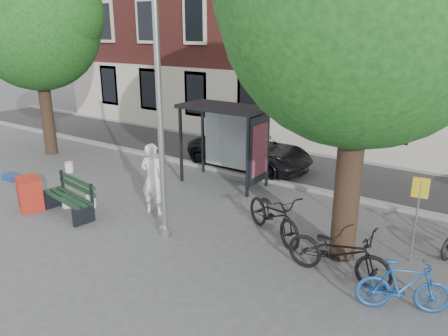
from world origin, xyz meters
name	(u,v)px	position (x,y,z in m)	size (l,w,h in m)	color
ground	(165,235)	(0.00, 0.00, 0.00)	(90.00, 90.00, 0.00)	#4C4C4F
road	(291,166)	(0.00, 7.00, 0.01)	(40.00, 4.00, 0.01)	#28282B
curb_near	(264,179)	(0.00, 5.00, 0.06)	(40.00, 0.25, 0.12)	gray
curb_far	(312,153)	(0.00, 9.00, 0.06)	(40.00, 0.25, 0.12)	gray
lamppost	(160,126)	(0.00, 0.00, 2.78)	(0.28, 0.35, 6.11)	#9EA0A3
tree_left	(33,21)	(-8.99, 2.88, 5.22)	(5.18, 4.86, 7.40)	black
bus_shelter	(235,128)	(-0.61, 4.11, 1.92)	(2.85, 1.45, 2.62)	#1E2328
painter	(153,179)	(-1.20, 0.89, 1.01)	(0.73, 0.48, 2.01)	white
bench	(70,199)	(-3.03, -0.51, 0.46)	(2.01, 0.94, 1.00)	#1E2328
bike_a	(339,252)	(4.24, 0.56, 0.59)	(0.78, 2.24, 1.18)	black
bike_b	(403,286)	(5.61, 0.17, 0.50)	(0.47, 1.67, 1.01)	#1B4C99
bike_c	(274,214)	(2.24, 1.49, 0.59)	(0.78, 2.25, 1.18)	black
car_dark	(250,151)	(-1.18, 6.00, 0.65)	(2.15, 4.66, 1.30)	black
red_stand	(30,193)	(-4.37, -0.87, 0.45)	(0.90, 0.60, 0.90)	#AA2416
blue_crate	(12,177)	(-7.18, 0.18, 0.10)	(0.55, 0.40, 0.20)	navy
bucket_a	(91,201)	(-3.00, 0.15, 0.18)	(0.28, 0.28, 0.36)	white
bucket_b	(67,201)	(-3.57, -0.24, 0.18)	(0.28, 0.28, 0.36)	silver
bucket_c	(69,167)	(-6.27, 1.84, 0.18)	(0.28, 0.28, 0.36)	silver
notice_sign	(419,201)	(5.35, 2.12, 1.44)	(0.34, 0.08, 1.97)	#9EA0A3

